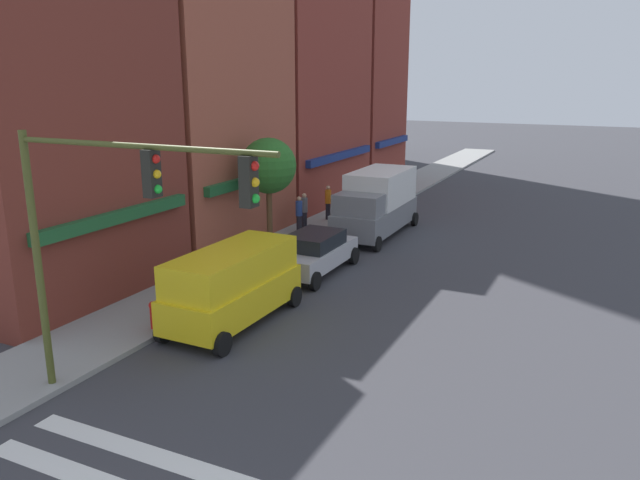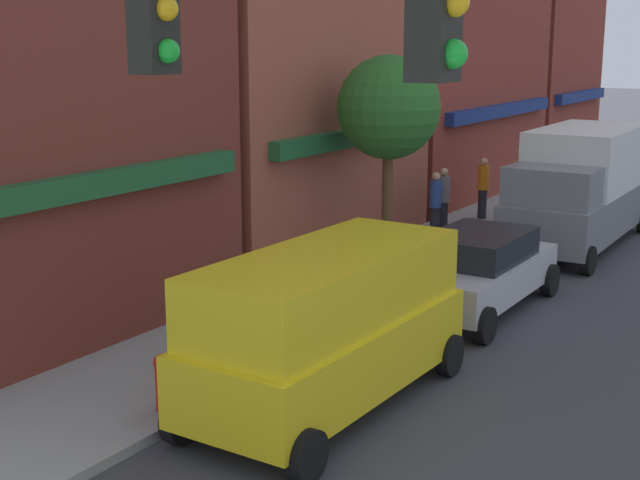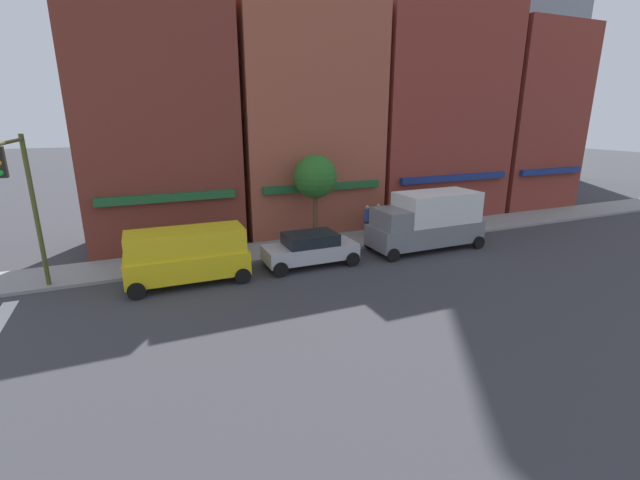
{
  "view_description": "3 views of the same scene",
  "coord_description": "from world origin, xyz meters",
  "px_view_note": "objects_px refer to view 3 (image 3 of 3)",
  "views": [
    {
      "loc": [
        -4.58,
        -5.47,
        7.38
      ],
      "look_at": [
        16.53,
        4.7,
        1.2
      ],
      "focal_mm": 35.0,
      "sensor_mm": 36.0,
      "label": 1
    },
    {
      "loc": [
        0.0,
        -1.76,
        5.3
      ],
      "look_at": [
        12.27,
        6.0,
        2.0
      ],
      "focal_mm": 50.0,
      "sensor_mm": 36.0,
      "label": 2
    },
    {
      "loc": [
        8.81,
        -13.21,
        6.89
      ],
      "look_at": [
        16.53,
        4.7,
        1.2
      ],
      "focal_mm": 24.0,
      "sensor_mm": 36.0,
      "label": 3
    }
  ],
  "objects_px": {
    "box_truck_grey": "(428,220)",
    "fire_hydrant": "(145,262)",
    "van_yellow": "(187,254)",
    "sedan_silver": "(310,248)",
    "traffic_signal": "(14,187)",
    "street_tree": "(315,177)",
    "pedestrian_grey_coat": "(378,218)",
    "pedestrian_orange_vest": "(413,215)",
    "pedestrian_blue_shirt": "(367,220)"
  },
  "relations": [
    {
      "from": "fire_hydrant",
      "to": "box_truck_grey",
      "type": "bearing_deg",
      "value": -6.94
    },
    {
      "from": "traffic_signal",
      "to": "pedestrian_orange_vest",
      "type": "bearing_deg",
      "value": 11.56
    },
    {
      "from": "van_yellow",
      "to": "sedan_silver",
      "type": "bearing_deg",
      "value": 0.84
    },
    {
      "from": "pedestrian_blue_shirt",
      "to": "fire_hydrant",
      "type": "bearing_deg",
      "value": -102.9
    },
    {
      "from": "traffic_signal",
      "to": "pedestrian_blue_shirt",
      "type": "distance_m",
      "value": 16.69
    },
    {
      "from": "traffic_signal",
      "to": "pedestrian_grey_coat",
      "type": "relative_size",
      "value": 3.69
    },
    {
      "from": "box_truck_grey",
      "to": "pedestrian_blue_shirt",
      "type": "relative_size",
      "value": 3.52
    },
    {
      "from": "pedestrian_blue_shirt",
      "to": "van_yellow",
      "type": "bearing_deg",
      "value": -92.91
    },
    {
      "from": "pedestrian_grey_coat",
      "to": "pedestrian_orange_vest",
      "type": "xyz_separation_m",
      "value": [
        2.45,
        -0.13,
        0.0
      ]
    },
    {
      "from": "sedan_silver",
      "to": "pedestrian_blue_shirt",
      "type": "relative_size",
      "value": 2.49
    },
    {
      "from": "pedestrian_blue_shirt",
      "to": "street_tree",
      "type": "bearing_deg",
      "value": -103.44
    },
    {
      "from": "traffic_signal",
      "to": "street_tree",
      "type": "bearing_deg",
      "value": 15.76
    },
    {
      "from": "box_truck_grey",
      "to": "fire_hydrant",
      "type": "xyz_separation_m",
      "value": [
        -13.97,
        1.7,
        -0.97
      ]
    },
    {
      "from": "box_truck_grey",
      "to": "street_tree",
      "type": "relative_size",
      "value": 1.29
    },
    {
      "from": "traffic_signal",
      "to": "fire_hydrant",
      "type": "relative_size",
      "value": 7.76
    },
    {
      "from": "van_yellow",
      "to": "box_truck_grey",
      "type": "height_order",
      "value": "box_truck_grey"
    },
    {
      "from": "sedan_silver",
      "to": "pedestrian_grey_coat",
      "type": "height_order",
      "value": "pedestrian_grey_coat"
    },
    {
      "from": "sedan_silver",
      "to": "traffic_signal",
      "type": "bearing_deg",
      "value": -176.25
    },
    {
      "from": "traffic_signal",
      "to": "sedan_silver",
      "type": "xyz_separation_m",
      "value": [
        11.02,
        0.72,
        -3.75
      ]
    },
    {
      "from": "pedestrian_grey_coat",
      "to": "street_tree",
      "type": "xyz_separation_m",
      "value": [
        -4.21,
        -0.52,
        2.71
      ]
    },
    {
      "from": "traffic_signal",
      "to": "van_yellow",
      "type": "distance_m",
      "value": 6.39
    },
    {
      "from": "pedestrian_grey_coat",
      "to": "street_tree",
      "type": "relative_size",
      "value": 0.37
    },
    {
      "from": "pedestrian_orange_vest",
      "to": "van_yellow",
      "type": "bearing_deg",
      "value": 137.8
    },
    {
      "from": "sedan_silver",
      "to": "pedestrian_orange_vest",
      "type": "xyz_separation_m",
      "value": [
        8.09,
        3.2,
        0.23
      ]
    },
    {
      "from": "pedestrian_grey_coat",
      "to": "pedestrian_blue_shirt",
      "type": "relative_size",
      "value": 1.0
    },
    {
      "from": "pedestrian_blue_shirt",
      "to": "fire_hydrant",
      "type": "xyz_separation_m",
      "value": [
        -12.11,
        -1.48,
        -0.46
      ]
    },
    {
      "from": "van_yellow",
      "to": "box_truck_grey",
      "type": "bearing_deg",
      "value": 0.84
    },
    {
      "from": "pedestrian_orange_vest",
      "to": "pedestrian_blue_shirt",
      "type": "distance_m",
      "value": 3.27
    },
    {
      "from": "pedestrian_orange_vest",
      "to": "pedestrian_blue_shirt",
      "type": "xyz_separation_m",
      "value": [
        -3.27,
        -0.01,
        0.0
      ]
    },
    {
      "from": "sedan_silver",
      "to": "pedestrian_blue_shirt",
      "type": "height_order",
      "value": "pedestrian_blue_shirt"
    },
    {
      "from": "box_truck_grey",
      "to": "fire_hydrant",
      "type": "relative_size",
      "value": 7.4
    },
    {
      "from": "street_tree",
      "to": "traffic_signal",
      "type": "bearing_deg",
      "value": -164.24
    },
    {
      "from": "van_yellow",
      "to": "sedan_silver",
      "type": "distance_m",
      "value": 5.62
    },
    {
      "from": "box_truck_grey",
      "to": "pedestrian_blue_shirt",
      "type": "height_order",
      "value": "box_truck_grey"
    },
    {
      "from": "pedestrian_grey_coat",
      "to": "street_tree",
      "type": "bearing_deg",
      "value": 8.39
    },
    {
      "from": "van_yellow",
      "to": "box_truck_grey",
      "type": "distance_m",
      "value": 12.3
    },
    {
      "from": "pedestrian_orange_vest",
      "to": "street_tree",
      "type": "distance_m",
      "value": 7.2
    },
    {
      "from": "box_truck_grey",
      "to": "pedestrian_orange_vest",
      "type": "relative_size",
      "value": 3.52
    },
    {
      "from": "pedestrian_grey_coat",
      "to": "van_yellow",
      "type": "bearing_deg",
      "value": 17.77
    },
    {
      "from": "traffic_signal",
      "to": "pedestrian_orange_vest",
      "type": "distance_m",
      "value": 19.83
    },
    {
      "from": "van_yellow",
      "to": "traffic_signal",
      "type": "bearing_deg",
      "value": -171.63
    },
    {
      "from": "traffic_signal",
      "to": "pedestrian_grey_coat",
      "type": "distance_m",
      "value": 17.51
    },
    {
      "from": "pedestrian_blue_shirt",
      "to": "pedestrian_orange_vest",
      "type": "bearing_deg",
      "value": 70.34
    },
    {
      "from": "traffic_signal",
      "to": "street_tree",
      "type": "xyz_separation_m",
      "value": [
        12.46,
        3.52,
        -0.81
      ]
    },
    {
      "from": "street_tree",
      "to": "pedestrian_grey_coat",
      "type": "bearing_deg",
      "value": 7.08
    },
    {
      "from": "box_truck_grey",
      "to": "van_yellow",
      "type": "bearing_deg",
      "value": 179.29
    },
    {
      "from": "street_tree",
      "to": "pedestrian_blue_shirt",
      "type": "bearing_deg",
      "value": 6.44
    },
    {
      "from": "pedestrian_orange_vest",
      "to": "fire_hydrant",
      "type": "bearing_deg",
      "value": 130.23
    },
    {
      "from": "pedestrian_orange_vest",
      "to": "pedestrian_blue_shirt",
      "type": "height_order",
      "value": "same"
    },
    {
      "from": "traffic_signal",
      "to": "fire_hydrant",
      "type": "height_order",
      "value": "traffic_signal"
    }
  ]
}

